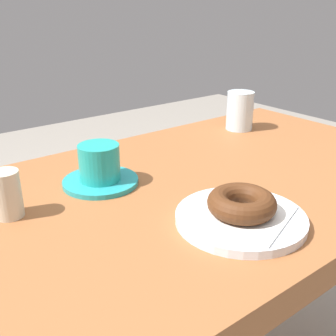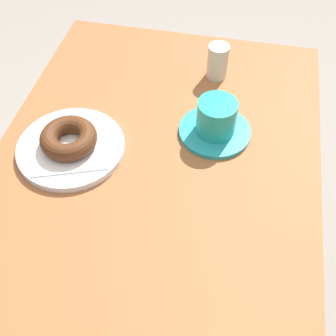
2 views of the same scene
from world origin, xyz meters
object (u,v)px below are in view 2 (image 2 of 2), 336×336
at_px(plate_chocolate_ring, 71,148).
at_px(donut_chocolate_ring, 69,138).
at_px(sugar_jar, 218,62).
at_px(coffee_cup, 216,121).

xyz_separation_m(plate_chocolate_ring, donut_chocolate_ring, (0.00, 0.00, 0.03)).
distance_m(plate_chocolate_ring, sugar_jar, 0.39).
bearing_deg(plate_chocolate_ring, coffee_cup, -68.87).
distance_m(plate_chocolate_ring, donut_chocolate_ring, 0.03).
height_order(plate_chocolate_ring, sugar_jar, sugar_jar).
height_order(plate_chocolate_ring, coffee_cup, coffee_cup).
relative_size(plate_chocolate_ring, sugar_jar, 2.63).
height_order(donut_chocolate_ring, sugar_jar, sugar_jar).
xyz_separation_m(coffee_cup, sugar_jar, (0.19, 0.02, 0.01)).
bearing_deg(plate_chocolate_ring, sugar_jar, -40.93).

